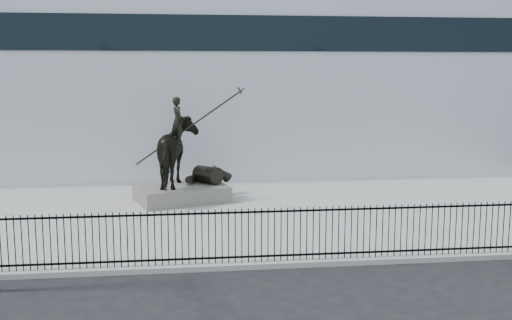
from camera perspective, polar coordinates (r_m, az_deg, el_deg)
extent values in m
plane|color=black|center=(15.56, 1.21, -11.58)|extent=(120.00, 120.00, 0.00)
cube|color=gray|center=(22.20, -1.38, -5.20)|extent=(30.00, 12.00, 0.15)
cube|color=silver|center=(34.53, -3.54, 7.14)|extent=(44.00, 14.00, 9.00)
cube|color=black|center=(16.64, 0.59, -9.14)|extent=(22.00, 0.05, 0.05)
cube|color=black|center=(16.30, 0.60, -4.95)|extent=(22.00, 0.05, 0.05)
cube|color=black|center=(16.47, 0.60, -7.15)|extent=(22.00, 0.03, 1.50)
cube|color=#514E4A|center=(24.14, -7.10, -3.18)|extent=(3.98, 3.28, 0.64)
imported|color=black|center=(23.86, -7.17, 0.78)|extent=(3.03, 3.28, 2.73)
imported|color=black|center=(23.69, -7.48, 3.76)|extent=(0.63, 0.78, 1.84)
cylinder|color=black|center=(23.86, -6.36, 3.14)|extent=(4.20, 1.40, 2.77)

